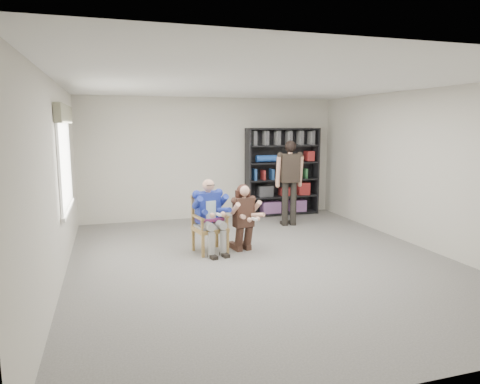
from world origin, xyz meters
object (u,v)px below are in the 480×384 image
object	(u,v)px
kneeling_woman	(244,218)
armchair	(210,224)
seated_man	(210,216)
bookshelf	(282,172)
standing_man	(290,184)

from	to	relation	value
kneeling_woman	armchair	bearing A→B (deg)	157.60
seated_man	bookshelf	size ratio (longest dim) A/B	0.61
bookshelf	armchair	bearing A→B (deg)	-133.28
bookshelf	standing_man	bearing A→B (deg)	-104.98
seated_man	bookshelf	world-z (taller)	bookshelf
kneeling_woman	bookshelf	bearing A→B (deg)	45.00
standing_man	kneeling_woman	bearing A→B (deg)	-129.97
bookshelf	seated_man	bearing A→B (deg)	-133.28
seated_man	armchair	bearing A→B (deg)	169.29
armchair	standing_man	size ratio (longest dim) A/B	0.54
bookshelf	kneeling_woman	bearing A→B (deg)	-124.28
armchair	kneeling_woman	world-z (taller)	kneeling_woman
bookshelf	standing_man	size ratio (longest dim) A/B	1.14
seated_man	kneeling_woman	xyz separation A→B (m)	(0.58, -0.12, -0.05)
kneeling_woman	standing_man	world-z (taller)	standing_man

